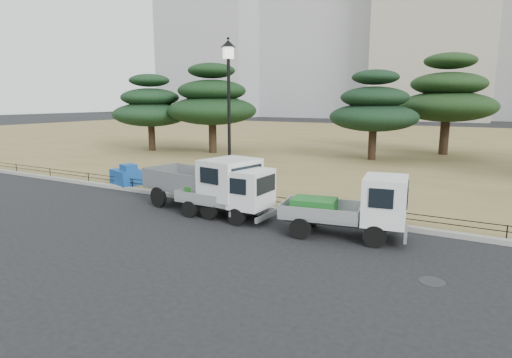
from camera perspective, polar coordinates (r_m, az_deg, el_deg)
The scene contains 14 objects.
ground at distance 14.18m, azimuth -4.02°, elevation -6.47°, with size 220.00×220.00×0.00m, color black.
lawn at distance 42.73m, azimuth 19.37°, elevation 4.52°, with size 120.00×56.00×0.15m, color olive.
curb at distance 16.30m, azimuth 1.04°, elevation -3.88°, with size 120.00×0.25×0.16m, color gray.
truck_large at distance 16.19m, azimuth -6.74°, elevation -0.19°, with size 4.96×2.60×2.06m.
truck_kei_front at distance 15.02m, azimuth -3.36°, elevation -1.94°, with size 3.44×1.54×1.81m.
truck_kei_rear at distance 13.26m, azimuth 12.81°, elevation -3.60°, with size 3.88×2.11×1.93m.
street_lamp at distance 16.93m, azimuth -3.66°, elevation 11.25°, with size 0.56×0.56×6.22m.
pipe_fence at distance 16.34m, azimuth 1.30°, elevation -2.55°, with size 38.00×0.04×0.40m.
tarp_pile at distance 21.35m, azimuth -16.81°, elevation 0.41°, with size 1.75×1.50×0.99m.
manhole at distance 10.94m, azimuth 22.41°, elevation -12.54°, with size 0.60×0.60×0.01m, color #2D2D30.
pine_west_far at distance 34.88m, azimuth -13.89°, elevation 9.33°, with size 5.87×5.87×5.93m.
pine_west_near at distance 32.50m, azimuth -5.88°, elevation 10.22°, with size 6.63×6.63×6.63m.
pine_center_left at distance 29.60m, azimuth 15.46°, elevation 9.07°, with size 5.81×5.81×5.91m.
pine_center_right at distance 34.18m, azimuth 24.17°, elevation 10.01°, with size 6.83×6.83×7.25m.
Camera 1 is at (7.54, -11.27, 4.15)m, focal length 30.00 mm.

